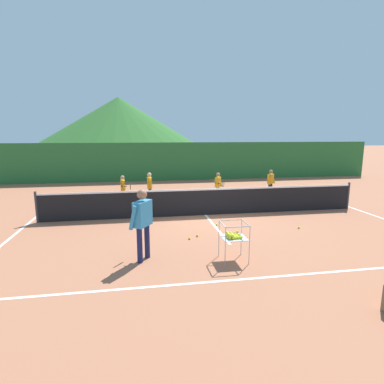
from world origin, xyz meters
TOP-DOWN VIEW (x-y plane):
  - ground_plane at (0.00, 0.00)m, footprint 120.00×120.00m
  - line_baseline_near at (0.00, -5.08)m, footprint 11.99×0.08m
  - line_baseline_far at (0.00, 4.91)m, footprint 11.99×0.08m
  - line_sideline_west at (-6.00, 0.00)m, footprint 0.08×9.99m
  - line_sideline_east at (6.00, 0.00)m, footprint 0.08×9.99m
  - line_service_center at (0.00, 0.00)m, footprint 0.08×6.21m
  - tennis_net at (0.00, 0.00)m, footprint 11.52×0.08m
  - instructor at (-2.29, -3.73)m, footprint 0.56×0.83m
  - student_0 at (-3.01, 2.24)m, footprint 0.43×0.58m
  - student_1 at (-1.92, 2.30)m, footprint 0.23×0.52m
  - student_2 at (1.07, 2.35)m, footprint 0.41×0.69m
  - student_3 at (3.71, 2.78)m, footprint 0.48×0.43m
  - ball_cart at (-0.24, -4.10)m, footprint 0.58×0.58m
  - tennis_ball_0 at (0.50, -2.17)m, footprint 0.07×0.07m
  - tennis_ball_2 at (2.53, -2.09)m, footprint 0.07×0.07m
  - tennis_ball_3 at (-1.00, -2.50)m, footprint 0.07×0.07m
  - tennis_ball_4 at (-0.74, -2.31)m, footprint 0.07×0.07m
  - tennis_ball_5 at (0.08, -1.32)m, footprint 0.07×0.07m
  - tennis_ball_6 at (0.38, -2.28)m, footprint 0.07×0.07m
  - windscreen_fence at (0.00, 8.74)m, footprint 26.39×0.08m
  - hill_0 at (-7.42, 77.41)m, footprint 42.89×42.89m

SIDE VIEW (x-z plane):
  - ground_plane at x=0.00m, z-range 0.00..0.00m
  - line_baseline_near at x=0.00m, z-range 0.00..0.01m
  - line_baseline_far at x=0.00m, z-range 0.00..0.01m
  - line_sideline_west at x=-6.00m, z-range 0.00..0.01m
  - line_sideline_east at x=6.00m, z-range 0.00..0.01m
  - line_service_center at x=0.00m, z-range 0.00..0.01m
  - tennis_ball_0 at x=0.50m, z-range 0.00..0.07m
  - tennis_ball_2 at x=2.53m, z-range 0.00..0.07m
  - tennis_ball_3 at x=-1.00m, z-range 0.00..0.07m
  - tennis_ball_4 at x=-0.74m, z-range 0.00..0.07m
  - tennis_ball_5 at x=0.08m, z-range 0.00..0.07m
  - tennis_ball_6 at x=0.38m, z-range 0.00..0.07m
  - tennis_net at x=0.00m, z-range -0.03..1.02m
  - ball_cart at x=-0.24m, z-range 0.14..1.04m
  - student_0 at x=-3.01m, z-range 0.13..1.35m
  - student_2 at x=1.07m, z-range 0.13..1.37m
  - student_3 at x=3.71m, z-range 0.13..1.39m
  - student_1 at x=-1.92m, z-range 0.13..1.44m
  - instructor at x=-2.29m, z-range 0.17..1.85m
  - windscreen_fence at x=0.00m, z-range 0.00..2.38m
  - hill_0 at x=-7.42m, z-range 0.00..12.68m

